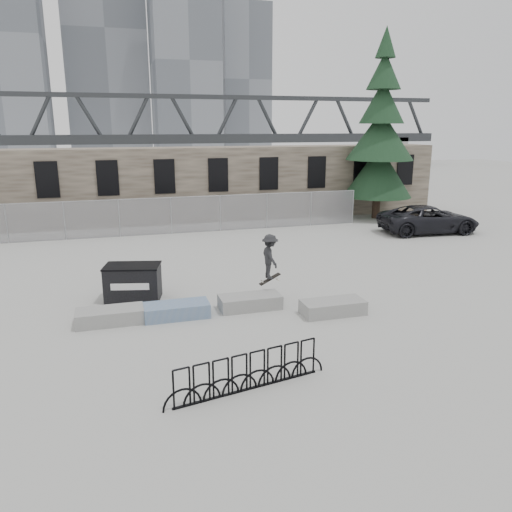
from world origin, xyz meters
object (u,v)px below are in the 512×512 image
Objects in this scene: planter_center_right at (250,301)px; dumpster at (133,282)px; planter_far_left at (110,315)px; skateboarder at (270,257)px; suv at (429,219)px; bike_rack at (248,372)px; spruce_tree at (380,140)px; planter_offset at (333,307)px; planter_center_left at (177,310)px.

dumpster reaches higher than planter_center_right.
skateboarder reaches higher than planter_far_left.
suv is 3.17× the size of skateboarder.
spruce_tree reaches higher than bike_rack.
suv reaches higher than planter_far_left.
skateboarder reaches higher than planter_offset.
planter_far_left is 0.50× the size of bike_rack.
planter_center_right is 1.69m from skateboarder.
planter_offset is at bearing -14.52° from dumpster.
skateboarder is at bearing -131.28° from spruce_tree.
planter_far_left is at bearing 177.77° from planter_center_left.
suv reaches higher than planter_center_left.
skateboarder is (0.89, 0.66, 1.27)m from planter_center_right.
dumpster is at bearing -143.77° from spruce_tree.
spruce_tree reaches higher than skateboarder.
spruce_tree is at bearing 11.18° from suv.
skateboarder reaches higher than bike_rack.
planter_offset is 0.97× the size of dumpster.
bike_rack is at bearing -126.32° from spruce_tree.
dumpster is 7.30m from bike_rack.
planter_far_left is 19.22m from suv.
suv reaches higher than planter_offset.
planter_far_left is 0.37× the size of suv.
dumpster reaches higher than bike_rack.
planter_offset is 1.16× the size of skateboarder.
planter_center_left is 0.17× the size of spruce_tree.
bike_rack is 6.21m from skateboarder.
planter_far_left is at bearing 94.97° from skateboarder.
skateboarder is (2.32, 5.66, 1.07)m from bike_rack.
dumpster is (-3.60, 1.97, 0.37)m from planter_center_right.
planter_far_left is 2.00m from planter_center_left.
planter_center_right is 0.50× the size of bike_rack.
bike_rack is (2.97, -4.98, 0.20)m from planter_far_left.
spruce_tree is (16.60, 13.57, 4.67)m from planter_far_left.
dumpster is at bearing 120.12° from planter_center_left.
planter_offset is 18.33m from spruce_tree.
dumpster reaches higher than planter_offset.
suv is (16.33, 6.72, 0.15)m from dumpster.
bike_rack reaches higher than planter_center_right.
planter_center_left is 1.16× the size of skateboarder.
suv is (0.53, -4.86, -4.16)m from spruce_tree.
dumpster reaches higher than planter_center_left.
planter_center_left is 0.50× the size of bike_rack.
planter_far_left is 6.89m from planter_offset.
planter_center_left is 0.97× the size of dumpster.
bike_rack is (0.97, -4.90, 0.20)m from planter_center_left.
spruce_tree is at bearing 53.68° from bike_rack.
planter_center_left is 17.50m from suv.
suv is at bearing 44.03° from bike_rack.
planter_offset is 0.50× the size of bike_rack.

